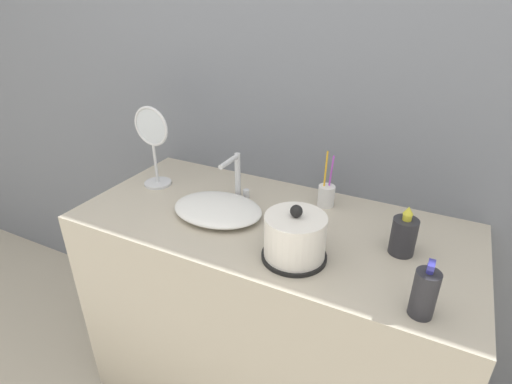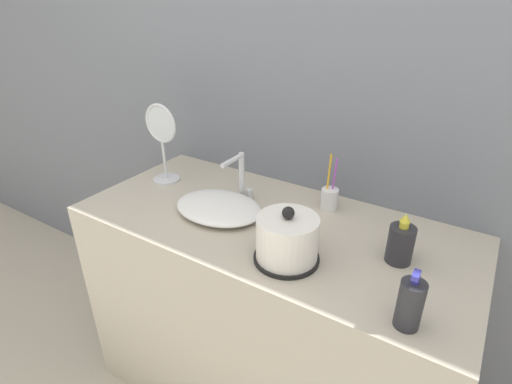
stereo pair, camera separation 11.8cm
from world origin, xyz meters
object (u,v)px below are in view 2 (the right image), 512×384
(faucet, at_px, (241,175))
(vanity_mirror, at_px, (162,139))
(toothbrush_cup, at_px, (329,198))
(lotion_bottle, at_px, (410,304))
(electric_kettle, at_px, (287,241))
(shampoo_bottle, at_px, (401,243))

(faucet, bearing_deg, vanity_mirror, -174.89)
(vanity_mirror, bearing_deg, toothbrush_cup, 11.65)
(lotion_bottle, bearing_deg, vanity_mirror, 164.37)
(faucet, xyz_separation_m, lotion_bottle, (0.70, -0.33, -0.03))
(electric_kettle, bearing_deg, faucet, 143.09)
(toothbrush_cup, bearing_deg, vanity_mirror, -168.35)
(electric_kettle, bearing_deg, shampoo_bottle, 31.16)
(faucet, height_order, electric_kettle, faucet)
(faucet, relative_size, lotion_bottle, 1.11)
(lotion_bottle, height_order, shampoo_bottle, lotion_bottle)
(electric_kettle, relative_size, lotion_bottle, 1.20)
(electric_kettle, height_order, shampoo_bottle, electric_kettle)
(toothbrush_cup, relative_size, shampoo_bottle, 1.31)
(lotion_bottle, xyz_separation_m, vanity_mirror, (-1.05, 0.29, 0.12))
(electric_kettle, relative_size, vanity_mirror, 0.60)
(faucet, relative_size, shampoo_bottle, 1.13)
(electric_kettle, xyz_separation_m, lotion_bottle, (0.36, -0.08, 0.00))
(electric_kettle, xyz_separation_m, toothbrush_cup, (-0.02, 0.36, -0.02))
(faucet, bearing_deg, shampoo_bottle, -7.37)
(toothbrush_cup, xyz_separation_m, vanity_mirror, (-0.67, -0.14, 0.14))
(faucet, distance_m, electric_kettle, 0.42)
(lotion_bottle, bearing_deg, electric_kettle, 168.01)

